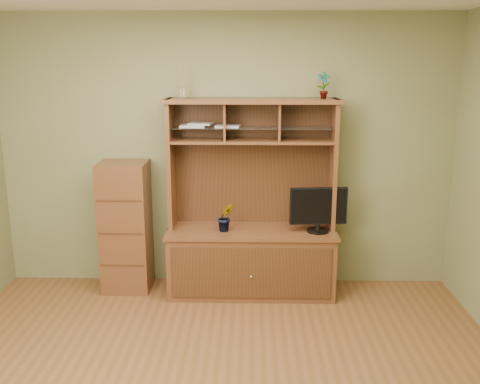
{
  "coord_description": "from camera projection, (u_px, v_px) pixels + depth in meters",
  "views": [
    {
      "loc": [
        0.25,
        -3.25,
        2.25
      ],
      "look_at": [
        0.16,
        1.2,
        1.15
      ],
      "focal_mm": 40.0,
      "sensor_mm": 36.0,
      "label": 1
    }
  ],
  "objects": [
    {
      "name": "room",
      "position": [
        211.0,
        206.0,
        3.37
      ],
      "size": [
        4.54,
        4.04,
        2.74
      ],
      "color": "brown",
      "rests_on": "ground"
    },
    {
      "name": "media_hutch",
      "position": [
        251.0,
        241.0,
        5.24
      ],
      "size": [
        1.66,
        0.61,
        1.9
      ],
      "color": "#4D2A16",
      "rests_on": "room"
    },
    {
      "name": "monitor",
      "position": [
        318.0,
        209.0,
        5.06
      ],
      "size": [
        0.55,
        0.21,
        0.43
      ],
      "rotation": [
        0.0,
        0.0,
        0.09
      ],
      "color": "black",
      "rests_on": "media_hutch"
    },
    {
      "name": "orchid_plant",
      "position": [
        225.0,
        217.0,
        5.1
      ],
      "size": [
        0.17,
        0.14,
        0.28
      ],
      "primitive_type": "imported",
      "rotation": [
        0.0,
        0.0,
        0.12
      ],
      "color": "#2A6021",
      "rests_on": "media_hutch"
    },
    {
      "name": "top_plant",
      "position": [
        323.0,
        85.0,
        4.94
      ],
      "size": [
        0.14,
        0.11,
        0.25
      ],
      "primitive_type": "imported",
      "rotation": [
        0.0,
        0.0,
        -0.15
      ],
      "color": "#256121",
      "rests_on": "media_hutch"
    },
    {
      "name": "reed_diffuser",
      "position": [
        181.0,
        86.0,
        4.97
      ],
      "size": [
        0.06,
        0.06,
        0.3
      ],
      "color": "silver",
      "rests_on": "media_hutch"
    },
    {
      "name": "magazines",
      "position": [
        207.0,
        125.0,
        5.06
      ],
      "size": [
        0.57,
        0.21,
        0.04
      ],
      "color": "#9D9DA2",
      "rests_on": "media_hutch"
    },
    {
      "name": "side_cabinet",
      "position": [
        126.0,
        227.0,
        5.28
      ],
      "size": [
        0.46,
        0.42,
        1.29
      ],
      "color": "#4D2A16",
      "rests_on": "room"
    }
  ]
}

